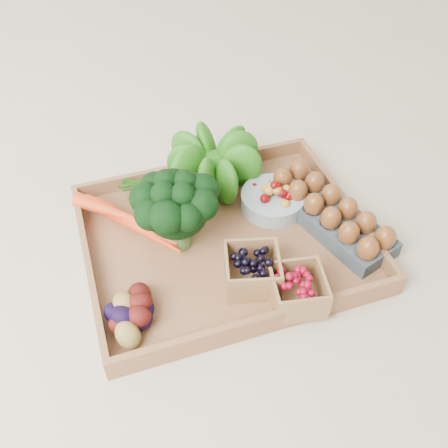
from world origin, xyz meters
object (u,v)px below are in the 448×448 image
object	(u,v)px
tray	(224,242)
egg_carton	(328,217)
broccoli	(178,222)
cherry_bowl	(273,200)

from	to	relation	value
tray	egg_carton	world-z (taller)	egg_carton
egg_carton	tray	bearing A→B (deg)	156.64
tray	broccoli	world-z (taller)	broccoli
tray	egg_carton	distance (m)	0.22
egg_carton	cherry_bowl	bearing A→B (deg)	120.42
tray	egg_carton	xyz separation A→B (m)	(0.22, -0.02, 0.02)
tray	cherry_bowl	size ratio (longest dim) A/B	4.00
broccoli	tray	bearing A→B (deg)	-10.88
cherry_bowl	egg_carton	world-z (taller)	cherry_bowl
tray	egg_carton	size ratio (longest dim) A/B	1.86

